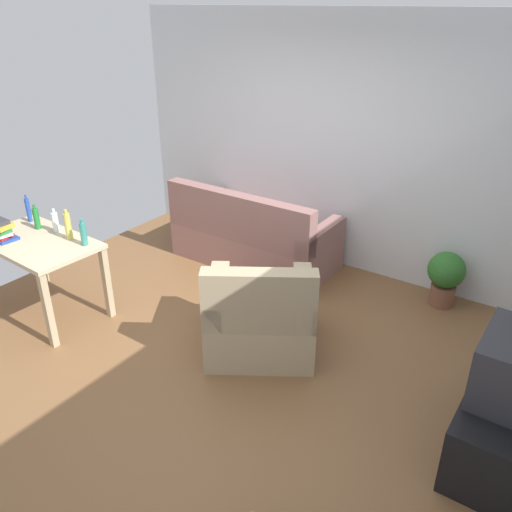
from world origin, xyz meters
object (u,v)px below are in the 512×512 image
object	(u,v)px
bottle_clear	(55,222)
armchair	(260,318)
bottle_blue	(28,210)
bottle_tall	(83,234)
couch	(252,238)
bottle_squat	(68,226)
tv_stand	(498,423)
book_stack	(0,230)
bottle_green	(36,218)
potted_plant	(446,275)
desk	(38,251)

from	to	relation	value
bottle_clear	armchair	bearing A→B (deg)	11.51
bottle_blue	bottle_tall	distance (m)	0.90
bottle_clear	couch	bearing A→B (deg)	59.25
bottle_clear	bottle_squat	distance (m)	0.24
bottle_blue	couch	bearing A→B (deg)	49.43
tv_stand	book_stack	world-z (taller)	book_stack
bottle_green	bottle_clear	xyz separation A→B (m)	(0.22, 0.05, -0.00)
bottle_blue	bottle_green	bearing A→B (deg)	-16.54
bottle_squat	bottle_tall	xyz separation A→B (m)	(0.22, -0.01, -0.02)
book_stack	potted_plant	bearing A→B (deg)	35.94
bottle_green	book_stack	distance (m)	0.35
armchair	bottle_tall	size ratio (longest dim) A/B	4.77
bottle_clear	desk	bearing A→B (deg)	-92.74
potted_plant	book_stack	size ratio (longest dim) A/B	2.25
bottle_green	bottle_clear	distance (m)	0.23
tv_stand	bottle_tall	bearing A→B (deg)	96.61
armchair	bottle_tall	bearing A→B (deg)	-16.83
bottle_squat	bottle_tall	bearing A→B (deg)	-1.42
bottle_tall	potted_plant	bearing A→B (deg)	38.18
armchair	bottle_squat	world-z (taller)	bottle_squat
desk	bottle_tall	world-z (taller)	bottle_tall
desk	armchair	bearing A→B (deg)	20.31
couch	desk	bearing A→B (deg)	61.97
desk	bottle_tall	size ratio (longest dim) A/B	4.87
desk	bottle_clear	xyz separation A→B (m)	(0.01, 0.23, 0.21)
bottle_squat	book_stack	bearing A→B (deg)	-144.12
potted_plant	bottle_blue	xyz separation A→B (m)	(-3.58, -2.05, 0.55)
tv_stand	desk	xyz separation A→B (m)	(-4.01, -0.60, 0.41)
bottle_tall	bottle_squat	bearing A→B (deg)	178.58
tv_stand	desk	distance (m)	4.07
bottle_squat	bottle_tall	world-z (taller)	bottle_squat
desk	potted_plant	world-z (taller)	desk
desk	book_stack	bearing A→B (deg)	-143.65
bottle_blue	book_stack	xyz separation A→B (m)	(0.18, -0.41, -0.03)
armchair	book_stack	world-z (taller)	book_stack
bottle_green	bottle_tall	xyz separation A→B (m)	(0.68, 0.01, 0.00)
bottle_clear	book_stack	xyz separation A→B (m)	(-0.27, -0.40, -0.01)
tv_stand	bottle_green	world-z (taller)	bottle_green
armchair	bottle_squat	xyz separation A→B (m)	(-1.82, -0.45, 0.57)
desk	armchair	xyz separation A→B (m)	(2.07, 0.65, -0.33)
tv_stand	bottle_blue	world-z (taller)	bottle_blue
bottle_green	book_stack	world-z (taller)	bottle_green
couch	book_stack	world-z (taller)	book_stack
potted_plant	bottle_squat	world-z (taller)	bottle_squat
potted_plant	couch	bearing A→B (deg)	-171.49
desk	potted_plant	size ratio (longest dim) A/B	2.17
couch	bottle_blue	xyz separation A→B (m)	(-1.49, -1.74, 0.58)
book_stack	desk	bearing A→B (deg)	33.38
armchair	bottle_clear	world-z (taller)	bottle_clear
desk	potted_plant	xyz separation A→B (m)	(3.15, 2.30, -0.32)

